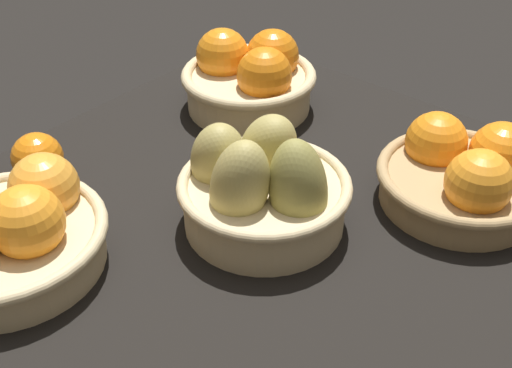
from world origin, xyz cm
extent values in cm
cube|color=black|center=(0.00, 0.00, 1.50)|extent=(84.00, 72.00, 3.00)
cylinder|color=#D3BC8C|center=(-22.45, -17.18, 5.79)|extent=(19.36, 19.36, 5.58)
torus|color=#D3BC8C|center=(-22.45, -17.18, 8.58)|extent=(21.10, 21.10, 1.74)
sphere|color=orange|center=(-21.21, -13.05, 10.45)|extent=(8.38, 8.38, 8.38)
sphere|color=orange|center=(-27.07, -16.15, 10.54)|extent=(8.38, 8.38, 8.38)
sphere|color=orange|center=(-22.22, -22.36, 10.60)|extent=(8.38, 8.38, 8.38)
cylinder|color=tan|center=(-20.63, 19.62, 5.10)|extent=(20.01, 20.01, 4.21)
torus|color=tan|center=(-20.63, 19.62, 7.21)|extent=(21.52, 21.52, 1.51)
sphere|color=orange|center=(-17.39, 22.88, 9.32)|extent=(8.17, 8.17, 8.17)
sphere|color=orange|center=(-23.32, 14.38, 8.65)|extent=(8.17, 8.17, 8.17)
sphere|color=orange|center=(-26.41, 21.96, 8.58)|extent=(8.17, 8.17, 8.17)
cylinder|color=#D3BC8C|center=(23.08, -14.59, 5.33)|extent=(21.66, 21.66, 4.66)
torus|color=#D3BC8C|center=(23.08, -14.59, 7.66)|extent=(23.19, 23.19, 1.53)
sphere|color=#F49E33|center=(16.21, -15.98, 9.43)|extent=(8.27, 8.27, 8.27)
sphere|color=orange|center=(21.77, -11.14, 10.17)|extent=(8.27, 8.27, 8.27)
cylinder|color=#D3BC8C|center=(-1.33, 3.10, 5.92)|extent=(19.70, 19.70, 5.85)
torus|color=#D3BC8C|center=(-1.33, 3.10, 8.85)|extent=(21.11, 21.11, 1.41)
ellipsoid|color=olive|center=(-1.50, 7.93, 10.20)|extent=(7.92, 9.59, 13.73)
ellipsoid|color=tan|center=(2.84, 2.82, 10.77)|extent=(10.34, 11.01, 13.16)
ellipsoid|color=tan|center=(-5.84, -0.38, 10.66)|extent=(8.96, 11.83, 12.18)
ellipsoid|color=tan|center=(-0.21, -3.05, 10.39)|extent=(9.54, 10.74, 11.84)
sphere|color=orange|center=(10.69, -26.03, 6.44)|extent=(6.88, 6.88, 6.88)
camera|label=1|loc=(48.79, 43.30, 55.53)|focal=46.68mm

